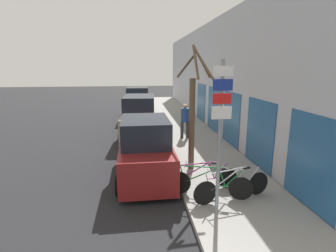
# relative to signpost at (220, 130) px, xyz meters

# --- Properties ---
(ground_plane) EXTENTS (80.00, 80.00, 0.00)m
(ground_plane) POSITION_rel_signpost_xyz_m (-1.70, 7.28, -2.35)
(ground_plane) COLOR black
(sidewalk_curb) EXTENTS (3.20, 32.00, 0.15)m
(sidewalk_curb) POSITION_rel_signpost_xyz_m (0.90, 10.08, -2.27)
(sidewalk_curb) COLOR gray
(sidewalk_curb) RESTS_ON ground
(building_facade) EXTENTS (0.23, 32.00, 6.50)m
(building_facade) POSITION_rel_signpost_xyz_m (2.65, 10.01, 0.87)
(building_facade) COLOR #B2B7C1
(building_facade) RESTS_ON ground
(signpost) EXTENTS (0.49, 0.11, 3.87)m
(signpost) POSITION_rel_signpost_xyz_m (0.00, 0.00, 0.00)
(signpost) COLOR gray
(signpost) RESTS_ON sidewalk_curb
(bicycle_0) EXTENTS (2.38, 0.67, 0.95)m
(bicycle_0) POSITION_rel_signpost_xyz_m (0.64, 0.59, -1.79)
(bicycle_0) COLOR black
(bicycle_0) RESTS_ON sidewalk_curb
(bicycle_1) EXTENTS (2.31, 0.89, 0.94)m
(bicycle_1) POSITION_rel_signpost_xyz_m (0.04, 0.85, -1.80)
(bicycle_1) COLOR black
(bicycle_1) RESTS_ON sidewalk_curb
(bicycle_2) EXTENTS (2.33, 0.44, 0.89)m
(bicycle_2) POSITION_rel_signpost_xyz_m (-0.10, 1.31, -1.82)
(bicycle_2) COLOR black
(bicycle_2) RESTS_ON sidewalk_curb
(parked_car_0) EXTENTS (1.98, 4.20, 2.14)m
(parked_car_0) POSITION_rel_signpost_xyz_m (-1.72, 2.84, -1.38)
(parked_car_0) COLOR maroon
(parked_car_0) RESTS_ON ground
(parked_car_1) EXTENTS (2.23, 4.89, 2.32)m
(parked_car_1) POSITION_rel_signpost_xyz_m (-1.82, 8.22, -1.30)
(parked_car_1) COLOR gray
(parked_car_1) RESTS_ON ground
(parked_car_2) EXTENTS (1.97, 4.33, 2.37)m
(parked_car_2) POSITION_rel_signpost_xyz_m (-1.89, 13.67, -1.29)
(parked_car_2) COLOR #B2B7BC
(parked_car_2) RESTS_ON ground
(pedestrian_near) EXTENTS (0.47, 0.40, 1.81)m
(pedestrian_near) POSITION_rel_signpost_xyz_m (0.52, 7.27, -1.15)
(pedestrian_near) COLOR #333338
(pedestrian_near) RESTS_ON sidewalk_curb
(street_tree) EXTENTS (1.20, 2.25, 4.43)m
(street_tree) POSITION_rel_signpost_xyz_m (-0.01, 3.07, -0.07)
(street_tree) COLOR brown
(street_tree) RESTS_ON sidewalk_curb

